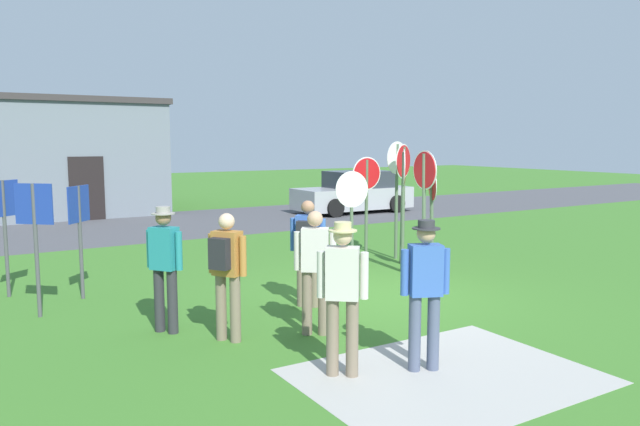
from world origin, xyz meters
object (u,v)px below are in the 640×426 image
object	(u,v)px
stop_sign_rear_left	(352,202)
stop_sign_leaning_left	(404,189)
parked_car_on_street	(354,193)
person_in_dark_shirt	(226,268)
person_on_left	(308,246)
info_panel_middle	(79,221)
person_in_teal	(343,290)
stop_sign_far_back	(424,192)
person_in_blue	(425,286)
person_near_signs	(315,266)
stop_sign_nearest	(397,180)
stop_sign_center_cluster	(432,205)
person_holding_notes	(165,262)
info_panel_leftmost	(4,217)
stop_sign_rear_right	(403,183)
info_panel_rightmost	(35,225)
stop_sign_leaning_right	(367,191)

from	to	relation	value
stop_sign_rear_left	stop_sign_leaning_left	size ratio (longest dim) A/B	0.81
parked_car_on_street	person_in_dark_shirt	bearing A→B (deg)	-130.95
person_on_left	stop_sign_leaning_left	bearing A→B (deg)	23.89
info_panel_middle	person_in_teal	bearing A→B (deg)	-69.49
stop_sign_far_back	person_in_blue	world-z (taller)	stop_sign_far_back
stop_sign_far_back	person_in_teal	xyz separation A→B (m)	(-3.88, -3.13, -0.68)
person_in_teal	person_near_signs	xyz separation A→B (m)	(0.48, 1.40, -0.03)
parked_car_on_street	stop_sign_nearest	world-z (taller)	stop_sign_nearest
stop_sign_leaning_left	stop_sign_nearest	bearing A→B (deg)	57.87
stop_sign_center_cluster	person_in_dark_shirt	distance (m)	5.24
person_on_left	person_in_teal	bearing A→B (deg)	-112.28
person_near_signs	person_holding_notes	world-z (taller)	person_holding_notes
person_holding_notes	info_panel_leftmost	distance (m)	3.68
stop_sign_far_back	person_on_left	distance (m)	2.92
person_on_left	info_panel_leftmost	xyz separation A→B (m)	(-4.00, 3.15, 0.38)
person_in_dark_shirt	person_in_teal	world-z (taller)	person_in_teal
person_holding_notes	info_panel_middle	size ratio (longest dim) A/B	0.92
person_in_teal	stop_sign_leaning_left	bearing A→B (deg)	44.28
stop_sign_rear_right	info_panel_leftmost	world-z (taller)	stop_sign_rear_right
stop_sign_rear_right	person_on_left	world-z (taller)	stop_sign_rear_right
stop_sign_center_cluster	stop_sign_rear_right	world-z (taller)	stop_sign_rear_right
stop_sign_center_cluster	person_on_left	world-z (taller)	stop_sign_center_cluster
stop_sign_far_back	info_panel_rightmost	distance (m)	6.59
stop_sign_rear_left	person_in_blue	world-z (taller)	stop_sign_rear_left
info_panel_leftmost	info_panel_rightmost	size ratio (longest dim) A/B	0.98
stop_sign_center_cluster	person_holding_notes	xyz separation A→B (m)	(-5.54, -0.86, -0.39)
parked_car_on_street	info_panel_middle	size ratio (longest dim) A/B	2.28
person_on_left	info_panel_middle	distance (m)	3.80
stop_sign_center_cluster	stop_sign_far_back	xyz separation A→B (m)	(-0.45, -0.27, 0.29)
stop_sign_leaning_left	person_in_dark_shirt	world-z (taller)	stop_sign_leaning_left
stop_sign_leaning_right	stop_sign_far_back	size ratio (longest dim) A/B	0.93
stop_sign_nearest	person_on_left	distance (m)	4.42
stop_sign_rear_right	person_holding_notes	distance (m)	6.15
person_in_blue	stop_sign_leaning_right	bearing A→B (deg)	60.43
person_on_left	person_holding_notes	world-z (taller)	person_holding_notes
person_in_teal	stop_sign_rear_right	bearing A→B (deg)	45.20
stop_sign_far_back	info_panel_leftmost	size ratio (longest dim) A/B	1.24
stop_sign_far_back	person_near_signs	distance (m)	3.88
person_near_signs	parked_car_on_street	bearing A→B (deg)	53.45
person_near_signs	info_panel_leftmost	xyz separation A→B (m)	(-3.40, 4.39, 0.41)
person_holding_notes	info_panel_rightmost	bearing A→B (deg)	129.60
stop_sign_leaning_left	person_in_blue	xyz separation A→B (m)	(-3.17, -4.30, -0.68)
person_holding_notes	person_near_signs	bearing A→B (deg)	-34.02
stop_sign_rear_left	stop_sign_center_cluster	bearing A→B (deg)	-57.17
parked_car_on_street	person_in_teal	distance (m)	15.55
stop_sign_center_cluster	stop_sign_leaning_right	distance (m)	1.76
stop_sign_leaning_right	person_in_teal	xyz separation A→B (m)	(-3.99, -5.12, -0.56)
stop_sign_nearest	info_panel_rightmost	size ratio (longest dim) A/B	1.30
stop_sign_leaning_right	person_in_blue	xyz separation A→B (m)	(-3.10, -5.46, -0.56)
info_panel_leftmost	info_panel_middle	xyz separation A→B (m)	(1.05, -0.77, -0.05)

